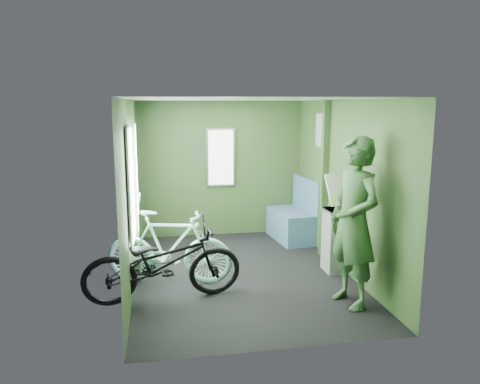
% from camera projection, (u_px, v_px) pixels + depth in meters
% --- Properties ---
extents(room, '(4.00, 4.02, 2.31)m').
position_uv_depth(room, '(238.00, 167.00, 6.03)').
color(room, black).
rests_on(room, ground).
extents(bicycle_black, '(1.89, 0.99, 1.05)m').
position_uv_depth(bicycle_black, '(165.00, 302.00, 5.39)').
color(bicycle_black, black).
rests_on(bicycle_black, ground).
extents(bicycle_mint, '(1.66, 0.86, 0.98)m').
position_uv_depth(bicycle_mint, '(170.00, 283.00, 5.93)').
color(bicycle_mint, '#8CD0C1').
rests_on(bicycle_mint, ground).
extents(passenger, '(0.63, 0.81, 1.91)m').
position_uv_depth(passenger, '(354.00, 223.00, 5.15)').
color(passenger, '#345931').
rests_on(passenger, ground).
extents(waste_box, '(0.25, 0.36, 0.86)m').
position_uv_depth(waste_box, '(335.00, 241.00, 6.30)').
color(waste_box, gray).
rests_on(waste_box, ground).
extents(bench_seat, '(0.66, 1.05, 1.04)m').
position_uv_depth(bench_seat, '(294.00, 222.00, 7.81)').
color(bench_seat, '#2E4861').
rests_on(bench_seat, ground).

